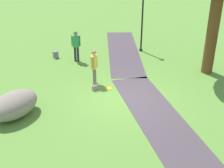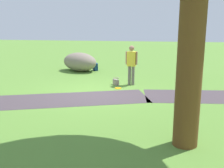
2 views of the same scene
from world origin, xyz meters
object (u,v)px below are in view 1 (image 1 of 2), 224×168
at_px(handbag_on_grass, 96,87).
at_px(frisbee_on_grass, 109,88).
at_px(lawn_boulder, 14,105).
at_px(spare_backpack_on_lawn, 56,55).
at_px(man_near_boulder, 76,44).
at_px(lamp_post, 142,16).
at_px(woman_with_handbag, 94,65).
at_px(backpack_by_boulder, 17,101).

distance_m(handbag_on_grass, frisbee_on_grass, 0.64).
distance_m(lawn_boulder, spare_backpack_on_lawn, 6.32).
bearing_deg(man_near_boulder, lamp_post, 116.38).
height_order(woman_with_handbag, man_near_boulder, man_near_boulder).
height_order(lamp_post, woman_with_handbag, lamp_post).
distance_m(man_near_boulder, backpack_by_boulder, 5.41).
distance_m(woman_with_handbag, backpack_by_boulder, 3.85).
distance_m(lamp_post, lawn_boulder, 9.50).
bearing_deg(spare_backpack_on_lawn, woman_with_handbag, 38.17).
distance_m(lawn_boulder, woman_with_handbag, 4.17).
bearing_deg(lawn_boulder, frisbee_on_grass, 125.12).
relative_size(backpack_by_boulder, spare_backpack_on_lawn, 1.00).
distance_m(woman_with_handbag, frisbee_on_grass, 1.31).
relative_size(lamp_post, backpack_by_boulder, 8.74).
distance_m(man_near_boulder, spare_backpack_on_lawn, 1.61).
bearing_deg(backpack_by_boulder, handbag_on_grass, 115.35).
bearing_deg(frisbee_on_grass, spare_backpack_on_lawn, -138.95).
distance_m(woman_with_handbag, spare_backpack_on_lawn, 4.28).
distance_m(lamp_post, frisbee_on_grass, 5.90).
bearing_deg(handbag_on_grass, spare_backpack_on_lawn, -145.77).
bearing_deg(frisbee_on_grass, backpack_by_boulder, -66.15).
relative_size(lamp_post, woman_with_handbag, 2.04).
xyz_separation_m(lamp_post, lawn_boulder, (7.71, -5.30, -1.66)).
height_order(lamp_post, frisbee_on_grass, lamp_post).
relative_size(lawn_boulder, spare_backpack_on_lawn, 6.13).
bearing_deg(handbag_on_grass, backpack_by_boulder, -64.65).
xyz_separation_m(lamp_post, man_near_boulder, (1.85, -3.74, -1.13)).
bearing_deg(man_near_boulder, backpack_by_boulder, -19.61).
relative_size(lamp_post, handbag_on_grass, 9.15).
height_order(lamp_post, man_near_boulder, lamp_post).
relative_size(woman_with_handbag, frisbee_on_grass, 6.14).
height_order(handbag_on_grass, backpack_by_boulder, backpack_by_boulder).
distance_m(man_near_boulder, handbag_on_grass, 3.89).
bearing_deg(frisbee_on_grass, man_near_boulder, -149.19).
xyz_separation_m(lawn_boulder, spare_backpack_on_lawn, (-6.30, 0.26, -0.31)).
height_order(backpack_by_boulder, spare_backpack_on_lawn, same).
bearing_deg(frisbee_on_grass, lawn_boulder, -54.88).
bearing_deg(woman_with_handbag, lamp_post, 152.56).
height_order(handbag_on_grass, frisbee_on_grass, handbag_on_grass).
bearing_deg(backpack_by_boulder, man_near_boulder, 160.39).
xyz_separation_m(woman_with_handbag, man_near_boulder, (-2.86, -1.29, 0.04)).
bearing_deg(backpack_by_boulder, lamp_post, 141.23).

